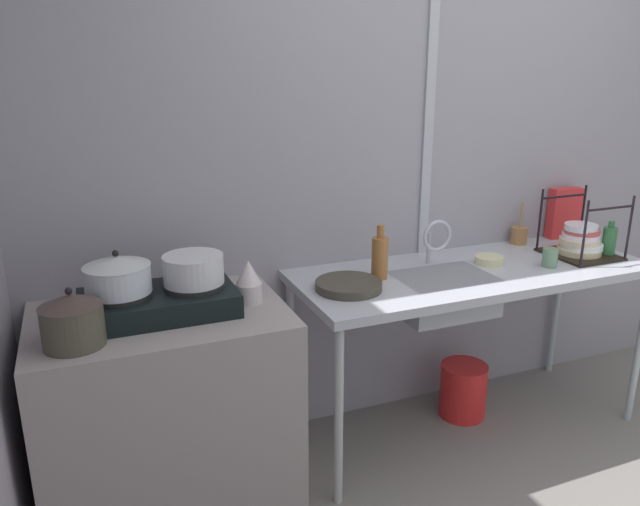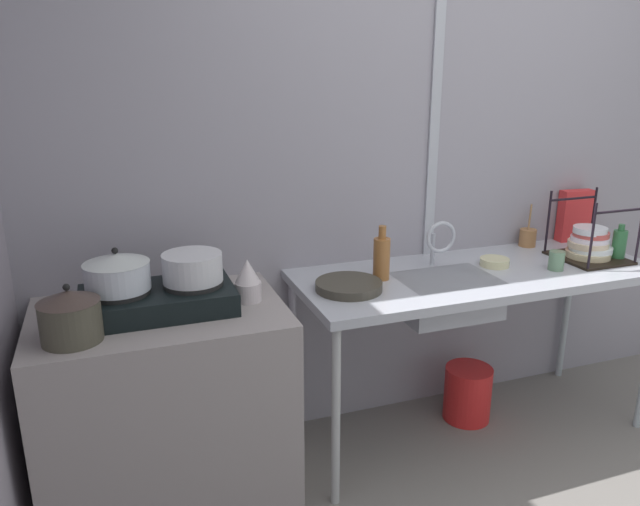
{
  "view_description": "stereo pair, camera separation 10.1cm",
  "coord_description": "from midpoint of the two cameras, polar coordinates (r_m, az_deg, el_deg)",
  "views": [
    {
      "loc": [
        -1.71,
        -1.02,
        1.71
      ],
      "look_at": [
        -0.82,
        1.16,
        0.99
      ],
      "focal_mm": 33.72,
      "sensor_mm": 36.0,
      "label": 1
    },
    {
      "loc": [
        -1.61,
        -1.05,
        1.71
      ],
      "look_at": [
        -0.82,
        1.16,
        0.99
      ],
      "focal_mm": 33.72,
      "sensor_mm": 36.0,
      "label": 2
    }
  ],
  "objects": [
    {
      "name": "wall_back",
      "position": [
        3.08,
        13.16,
        9.81
      ],
      "size": [
        4.81,
        0.1,
        2.7
      ],
      "primitive_type": "cube",
      "color": "#928F9A",
      "rests_on": "ground"
    },
    {
      "name": "wall_metal_strip",
      "position": [
        2.95,
        11.82,
        12.24
      ],
      "size": [
        0.05,
        0.01,
        2.16
      ],
      "primitive_type": "cube",
      "color": "#AAAEB9"
    },
    {
      "name": "counter_concrete",
      "position": [
        2.56,
        -13.2,
        -13.99
      ],
      "size": [
        0.95,
        0.64,
        0.83
      ],
      "primitive_type": "cube",
      "color": "gray",
      "rests_on": "ground"
    },
    {
      "name": "counter_sink",
      "position": [
        2.89,
        15.71,
        -2.66
      ],
      "size": [
        1.7,
        0.64,
        0.83
      ],
      "color": "#AAAEB9",
      "rests_on": "ground"
    },
    {
      "name": "stove",
      "position": [
        2.36,
        -13.95,
        -4.27
      ],
      "size": [
        0.57,
        0.33,
        0.11
      ],
      "color": "black",
      "rests_on": "counter_concrete"
    },
    {
      "name": "pot_on_left_burner",
      "position": [
        2.31,
        -17.53,
        -1.7
      ],
      "size": [
        0.24,
        0.24,
        0.16
      ],
      "color": "silver",
      "rests_on": "stove"
    },
    {
      "name": "pot_on_right_burner",
      "position": [
        2.34,
        -10.81,
        -1.36
      ],
      "size": [
        0.23,
        0.23,
        0.11
      ],
      "color": "silver",
      "rests_on": "stove"
    },
    {
      "name": "pot_beside_stove",
      "position": [
        2.18,
        -21.41,
        -5.58
      ],
      "size": [
        0.21,
        0.21,
        0.21
      ],
      "color": "#444134",
      "rests_on": "counter_concrete"
    },
    {
      "name": "percolator",
      "position": [
        2.39,
        -5.67,
        -2.65
      ],
      "size": [
        0.11,
        0.11,
        0.17
      ],
      "color": "beige",
      "rests_on": "counter_concrete"
    },
    {
      "name": "sink_basin",
      "position": [
        2.76,
        12.84,
        -4.0
      ],
      "size": [
        0.43,
        0.32,
        0.17
      ],
      "primitive_type": "cube",
      "color": "#AAAEB9",
      "rests_on": "counter_sink"
    },
    {
      "name": "faucet",
      "position": [
        2.82,
        12.32,
        1.32
      ],
      "size": [
        0.15,
        0.09,
        0.23
      ],
      "color": "#AAAEB9",
      "rests_on": "counter_sink"
    },
    {
      "name": "frying_pan",
      "position": [
        2.52,
        3.9,
        -3.13
      ],
      "size": [
        0.28,
        0.28,
        0.04
      ],
      "primitive_type": "cylinder",
      "color": "#3B372E",
      "rests_on": "counter_sink"
    },
    {
      "name": "dish_rack",
      "position": [
        3.22,
        25.03,
        0.71
      ],
      "size": [
        0.3,
        0.31,
        0.32
      ],
      "color": "black",
      "rests_on": "counter_sink"
    },
    {
      "name": "cup_by_rack",
      "position": [
        2.99,
        22.44,
        -0.67
      ],
      "size": [
        0.07,
        0.07,
        0.09
      ],
      "primitive_type": "cylinder",
      "color": "slate",
      "rests_on": "counter_sink"
    },
    {
      "name": "small_bowl_on_drainboard",
      "position": [
        2.96,
        17.18,
        -0.83
      ],
      "size": [
        0.14,
        0.14,
        0.04
      ],
      "primitive_type": "cylinder",
      "color": "beige",
      "rests_on": "counter_sink"
    },
    {
      "name": "bottle_by_sink",
      "position": [
        2.64,
        6.96,
        -0.42
      ],
      "size": [
        0.07,
        0.07,
        0.24
      ],
      "color": "#975E2E",
      "rests_on": "counter_sink"
    },
    {
      "name": "bottle_by_rack",
      "position": [
        3.26,
        27.32,
        0.71
      ],
      "size": [
        0.07,
        0.07,
        0.18
      ],
      "color": "#306D3E",
      "rests_on": "counter_sink"
    },
    {
      "name": "cereal_box",
      "position": [
        3.52,
        23.8,
        3.27
      ],
      "size": [
        0.19,
        0.08,
        0.27
      ],
      "primitive_type": "cube",
      "rotation": [
        0.0,
        0.0,
        -0.1
      ],
      "color": "red",
      "rests_on": "counter_sink"
    },
    {
      "name": "utensil_jar",
      "position": [
        3.34,
        19.93,
        1.41
      ],
      "size": [
        0.09,
        0.09,
        0.22
      ],
      "color": "#A16D41",
      "rests_on": "counter_sink"
    },
    {
      "name": "bucket_on_floor",
      "position": [
        3.23,
        14.72,
        -12.75
      ],
      "size": [
        0.24,
        0.24,
        0.28
      ],
      "primitive_type": "cylinder",
      "color": "red",
      "rests_on": "ground"
    }
  ]
}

